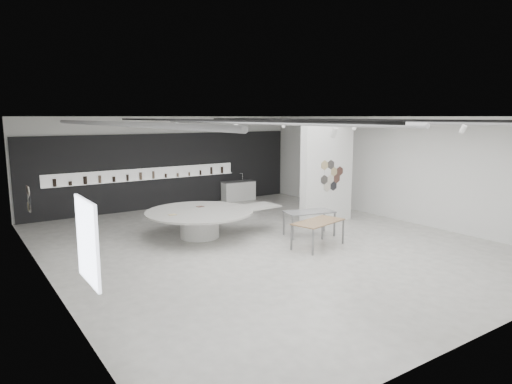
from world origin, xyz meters
TOP-DOWN VIEW (x-y plane):
  - room at (-0.09, -0.00)m, footprint 12.02×14.02m
  - back_wall_display at (-0.08, 6.93)m, footprint 11.80×0.27m
  - partition_column at (3.50, 1.00)m, footprint 2.20×0.38m
  - display_island at (-1.20, 1.68)m, footprint 4.52×3.64m
  - sample_table_wood at (1.10, -1.24)m, footprint 1.80×1.19m
  - sample_table_stone at (1.73, -0.11)m, footprint 1.70×1.14m
  - kitchen_counter at (3.22, 6.52)m, footprint 1.59×0.72m

SIDE VIEW (x-z plane):
  - kitchen_counter at x=3.22m, z-range -0.17..1.05m
  - display_island at x=-1.20m, z-range 0.13..1.00m
  - sample_table_wood at x=1.10m, z-range 0.33..1.11m
  - sample_table_stone at x=1.73m, z-range 0.33..1.13m
  - back_wall_display at x=-0.08m, z-range -0.01..3.09m
  - partition_column at x=3.50m, z-range 0.00..3.60m
  - room at x=-0.09m, z-range 0.16..3.98m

